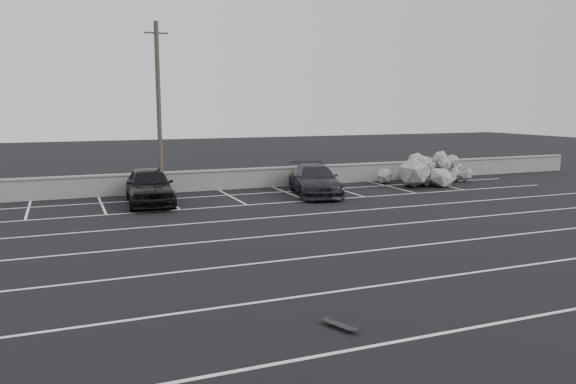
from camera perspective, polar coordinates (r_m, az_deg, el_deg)
name	(u,v)px	position (r m, az deg, el deg)	size (l,w,h in m)	color
ground	(310,258)	(16.49, 2.22, -6.67)	(120.00, 120.00, 0.00)	black
seawall	(199,180)	(29.48, -9.03, 1.18)	(50.00, 0.45, 1.06)	gray
stall_lines	(258,228)	(20.44, -3.08, -3.63)	(36.00, 20.05, 0.01)	silver
car_left	(149,186)	(25.87, -13.90, 0.62)	(1.97, 4.90, 1.67)	black
car_right	(315,180)	(27.76, 2.74, 1.21)	(2.07, 5.10, 1.48)	black
utility_pole	(159,109)	(28.04, -12.99, 8.22)	(1.11, 0.22, 8.34)	#4C4238
trash_bin	(303,177)	(30.63, 1.57, 1.53)	(0.81, 0.81, 1.04)	#262628
riprap_pile	(426,174)	(32.50, 13.86, 1.80)	(6.26, 4.34, 1.70)	#A9A79E
skateboard	(340,326)	(11.50, 5.33, -13.36)	(0.44, 0.72, 0.09)	black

